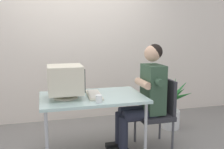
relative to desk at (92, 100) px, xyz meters
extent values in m
cube|color=beige|center=(0.30, 1.40, 0.82)|extent=(8.00, 0.10, 3.00)
cylinder|color=#B7B7BC|center=(-0.55, -0.34, -0.33)|extent=(0.04, 0.04, 0.70)
cylinder|color=#B7B7BC|center=(0.55, -0.34, -0.33)|extent=(0.04, 0.04, 0.70)
cylinder|color=#B7B7BC|center=(-0.55, 0.34, -0.33)|extent=(0.04, 0.04, 0.70)
cylinder|color=#B7B7BC|center=(0.55, 0.34, -0.33)|extent=(0.04, 0.04, 0.70)
cube|color=silver|center=(0.00, 0.00, 0.04)|extent=(1.22, 0.80, 0.03)
cylinder|color=beige|center=(-0.32, -0.02, 0.06)|extent=(0.27, 0.27, 0.02)
cylinder|color=beige|center=(-0.32, -0.02, 0.10)|extent=(0.06, 0.06, 0.04)
cube|color=beige|center=(-0.32, -0.02, 0.28)|extent=(0.39, 0.38, 0.32)
cube|color=black|center=(-0.12, -0.02, 0.28)|extent=(0.01, 0.33, 0.26)
cube|color=beige|center=(0.02, 0.00, 0.07)|extent=(0.19, 0.48, 0.02)
cube|color=beige|center=(0.02, 0.00, 0.08)|extent=(0.16, 0.43, 0.01)
cylinder|color=#4C4C51|center=(0.62, -0.18, -0.49)|extent=(0.03, 0.03, 0.39)
cylinder|color=#4C4C51|center=(0.99, -0.18, -0.49)|extent=(0.03, 0.03, 0.39)
cylinder|color=#4C4C51|center=(0.62, 0.19, -0.49)|extent=(0.03, 0.03, 0.39)
cylinder|color=#4C4C51|center=(0.99, 0.19, -0.49)|extent=(0.03, 0.03, 0.39)
cube|color=#2D2D33|center=(0.80, 0.00, -0.26)|extent=(0.43, 0.43, 0.06)
cube|color=#2D2D33|center=(1.00, 0.00, -0.01)|extent=(0.04, 0.39, 0.44)
cube|color=#334C38|center=(0.78, 0.00, 0.10)|extent=(0.22, 0.35, 0.62)
sphere|color=tan|center=(0.76, 0.00, 0.55)|extent=(0.21, 0.21, 0.21)
sphere|color=black|center=(0.79, 0.00, 0.57)|extent=(0.20, 0.20, 0.20)
cylinder|color=#262838|center=(0.57, -0.09, -0.21)|extent=(0.42, 0.14, 0.14)
cylinder|color=#262838|center=(0.57, 0.09, -0.21)|extent=(0.42, 0.14, 0.14)
cylinder|color=#262838|center=(0.37, -0.09, -0.45)|extent=(0.11, 0.11, 0.47)
cylinder|color=#262838|center=(0.37, 0.09, -0.45)|extent=(0.11, 0.11, 0.47)
cube|color=black|center=(0.31, 0.09, -0.65)|extent=(0.24, 0.09, 0.06)
cylinder|color=#334C38|center=(0.76, -0.20, 0.22)|extent=(0.09, 0.14, 0.09)
cylinder|color=#334C38|center=(0.76, 0.21, 0.22)|extent=(0.09, 0.14, 0.09)
cylinder|color=tan|center=(0.64, 0.00, 0.17)|extent=(0.09, 0.35, 0.09)
cylinder|color=silver|center=(1.33, 0.52, -0.54)|extent=(0.27, 0.27, 0.28)
cylinder|color=brown|center=(1.33, 0.52, -0.30)|extent=(0.04, 0.04, 0.19)
cone|color=#2C7B35|center=(1.46, 0.54, -0.10)|extent=(0.37, 0.13, 0.33)
cone|color=#2C7B35|center=(1.41, 0.60, -0.08)|extent=(0.26, 0.28, 0.38)
cone|color=#2C7B35|center=(1.35, 0.67, -0.14)|extent=(0.11, 0.41, 0.25)
cone|color=#2C7B35|center=(1.25, 0.60, -0.08)|extent=(0.27, 0.27, 0.39)
cone|color=#2C7B35|center=(1.20, 0.50, -0.11)|extent=(0.39, 0.16, 0.31)
cone|color=#2C7B35|center=(1.26, 0.43, -0.09)|extent=(0.26, 0.31, 0.37)
cone|color=#2C7B35|center=(1.35, 0.39, -0.11)|extent=(0.12, 0.38, 0.32)
cone|color=#2C7B35|center=(1.42, 0.40, -0.15)|extent=(0.25, 0.39, 0.28)
cylinder|color=white|center=(0.01, -0.30, 0.10)|extent=(0.07, 0.07, 0.08)
torus|color=white|center=(0.01, -0.26, 0.10)|extent=(0.06, 0.01, 0.06)
camera|label=1|loc=(-0.56, -2.96, 0.83)|focal=41.59mm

